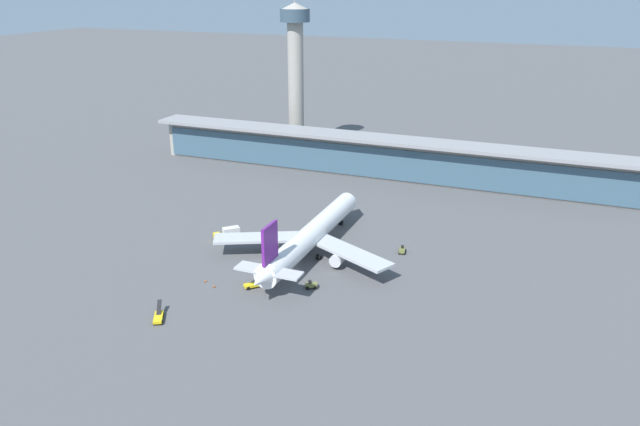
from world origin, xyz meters
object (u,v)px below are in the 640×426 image
(service_truck_by_tail_yellow, at_px, (228,233))
(safety_cone_alpha, at_px, (205,281))
(airliner_on_stand, at_px, (310,236))
(control_tower, at_px, (296,65))
(service_truck_on_taxiway_olive, at_px, (402,250))
(safety_cone_bravo, at_px, (214,286))
(service_truck_under_wing_olive, at_px, (311,285))
(service_truck_mid_apron_yellow, at_px, (158,317))
(service_truck_near_nose_yellow, at_px, (255,284))

(service_truck_by_tail_yellow, bearing_deg, safety_cone_alpha, -72.35)
(airliner_on_stand, xyz_separation_m, control_tower, (-46.93, 97.51, 29.84))
(airliner_on_stand, height_order, control_tower, control_tower)
(airliner_on_stand, relative_size, service_truck_on_taxiway_olive, 20.65)
(control_tower, height_order, safety_cone_bravo, control_tower)
(service_truck_under_wing_olive, relative_size, service_truck_mid_apron_yellow, 0.51)
(service_truck_under_wing_olive, height_order, service_truck_mid_apron_yellow, service_truck_mid_apron_yellow)
(service_truck_on_taxiway_olive, xyz_separation_m, safety_cone_alpha, (-39.90, -34.04, -0.56))
(service_truck_by_tail_yellow, relative_size, control_tower, 0.11)
(service_truck_under_wing_olive, distance_m, service_truck_by_tail_yellow, 38.36)
(service_truck_under_wing_olive, xyz_separation_m, service_truck_mid_apron_yellow, (-24.92, -25.59, -0.07))
(control_tower, bearing_deg, service_truck_by_tail_yellow, -77.49)
(service_truck_on_taxiway_olive, height_order, control_tower, control_tower)
(airliner_on_stand, height_order, service_truck_by_tail_yellow, airliner_on_stand)
(service_truck_near_nose_yellow, bearing_deg, service_truck_by_tail_yellow, 131.01)
(service_truck_on_taxiway_olive, relative_size, safety_cone_bravo, 4.48)
(service_truck_mid_apron_yellow, bearing_deg, safety_cone_alpha, 90.34)
(service_truck_under_wing_olive, bearing_deg, service_truck_by_tail_yellow, 149.96)
(service_truck_under_wing_olive, height_order, control_tower, control_tower)
(safety_cone_alpha, bearing_deg, service_truck_on_taxiway_olive, 40.47)
(control_tower, bearing_deg, service_truck_under_wing_olive, -64.64)
(service_truck_by_tail_yellow, distance_m, safety_cone_alpha, 26.96)
(service_truck_near_nose_yellow, height_order, service_truck_under_wing_olive, service_truck_near_nose_yellow)
(service_truck_mid_apron_yellow, relative_size, safety_cone_alpha, 9.40)
(airliner_on_stand, relative_size, service_truck_under_wing_olive, 19.50)
(service_truck_near_nose_yellow, bearing_deg, airliner_on_stand, 76.65)
(service_truck_on_taxiway_olive, distance_m, safety_cone_alpha, 52.45)
(service_truck_mid_apron_yellow, distance_m, safety_cone_alpha, 19.13)
(service_truck_near_nose_yellow, xyz_separation_m, service_truck_mid_apron_yellow, (-12.31, -21.11, 0.00))
(safety_cone_alpha, bearing_deg, safety_cone_bravo, -25.57)
(service_truck_mid_apron_yellow, relative_size, control_tower, 0.10)
(safety_cone_alpha, bearing_deg, airliner_on_stand, 53.42)
(airliner_on_stand, bearing_deg, control_tower, 115.70)
(service_truck_near_nose_yellow, xyz_separation_m, service_truck_by_tail_yellow, (-20.59, 23.68, 0.88))
(service_truck_by_tail_yellow, height_order, safety_cone_bravo, service_truck_by_tail_yellow)
(service_truck_under_wing_olive, relative_size, control_tower, 0.05)
(service_truck_on_taxiway_olive, distance_m, control_tower, 116.51)
(airliner_on_stand, distance_m, safety_cone_alpha, 29.93)
(service_truck_under_wing_olive, xyz_separation_m, service_truck_by_tail_yellow, (-33.20, 19.20, 0.82))
(service_truck_mid_apron_yellow, distance_m, service_truck_on_taxiway_olive, 66.41)
(control_tower, bearing_deg, service_truck_near_nose_yellow, -70.68)
(service_truck_near_nose_yellow, relative_size, service_truck_mid_apron_yellow, 0.88)
(airliner_on_stand, distance_m, service_truck_by_tail_yellow, 26.09)
(control_tower, xyz_separation_m, safety_cone_bravo, (32.81, -122.84, -34.97))
(service_truck_by_tail_yellow, height_order, control_tower, control_tower)
(service_truck_mid_apron_yellow, bearing_deg, airliner_on_stand, 67.81)
(airliner_on_stand, relative_size, control_tower, 1.00)
(safety_cone_bravo, bearing_deg, airliner_on_stand, 60.87)
(service_truck_by_tail_yellow, relative_size, safety_cone_alpha, 9.70)
(safety_cone_alpha, bearing_deg, service_truck_near_nose_yellow, 9.08)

